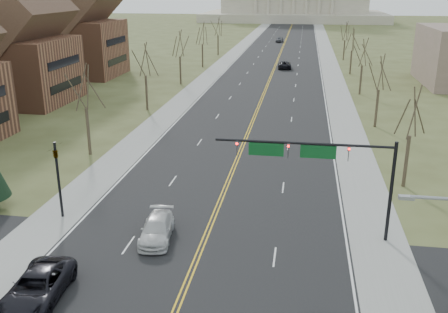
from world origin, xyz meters
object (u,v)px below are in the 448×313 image
(signal_left, at_px, (58,171))
(car_far_nb, at_px, (285,65))
(car_far_sb, at_px, (280,39))
(car_sb_inner_second, at_px, (157,229))
(car_sb_outer_lead, at_px, (37,287))
(signal_mast, at_px, (317,159))

(signal_left, relative_size, car_far_nb, 1.04)
(signal_left, height_order, car_far_sb, signal_left)
(car_sb_inner_second, relative_size, car_far_nb, 0.88)
(car_sb_outer_lead, relative_size, car_far_sb, 1.24)
(car_far_nb, distance_m, car_far_sb, 52.63)
(signal_mast, bearing_deg, car_sb_outer_lead, -146.03)
(car_sb_outer_lead, xyz_separation_m, car_far_nb, (10.05, 85.89, -0.03))
(car_sb_outer_lead, bearing_deg, signal_mast, 29.15)
(car_sb_outer_lead, distance_m, car_sb_inner_second, 9.25)
(signal_mast, distance_m, signal_left, 19.06)
(car_sb_outer_lead, relative_size, car_far_nb, 1.04)
(signal_mast, relative_size, car_sb_outer_lead, 2.03)
(car_far_nb, height_order, car_far_sb, car_far_sb)
(car_far_sb, bearing_deg, car_sb_outer_lead, -86.54)
(signal_mast, height_order, car_far_sb, signal_mast)
(car_sb_outer_lead, distance_m, car_far_sb, 138.52)
(car_sb_outer_lead, height_order, car_far_nb, car_sb_outer_lead)
(signal_mast, height_order, car_sb_outer_lead, signal_mast)
(signal_left, bearing_deg, car_far_nb, 79.74)
(car_far_nb, bearing_deg, signal_mast, 89.75)
(car_far_nb, bearing_deg, signal_left, 75.51)
(signal_left, xyz_separation_m, car_far_sb, (9.83, 128.06, -2.88))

